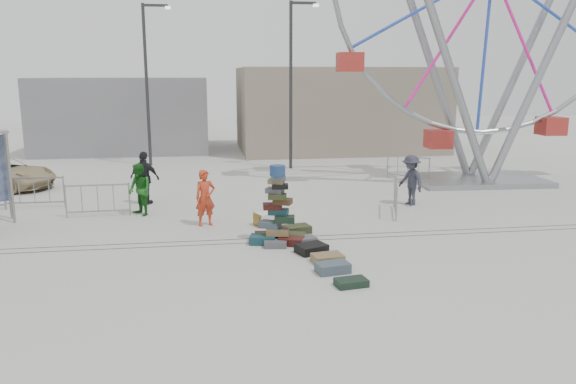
{
  "coord_description": "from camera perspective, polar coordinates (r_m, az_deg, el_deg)",
  "views": [
    {
      "loc": [
        -1.26,
        -14.32,
        4.57
      ],
      "look_at": [
        1.18,
        1.84,
        1.15
      ],
      "focal_mm": 35.0,
      "sensor_mm": 36.0,
      "label": 1
    }
  ],
  "objects": [
    {
      "name": "lamp_post_right",
      "position": [
        27.67,
        0.48,
        11.63
      ],
      "size": [
        1.41,
        0.25,
        8.0
      ],
      "color": "#2D2D30",
      "rests_on": "ground"
    },
    {
      "name": "pedestrian_grey",
      "position": [
        20.43,
        12.37,
        1.18
      ],
      "size": [
        1.0,
        1.31,
        1.79
      ],
      "primitive_type": "imported",
      "rotation": [
        0.0,
        0.0,
        -1.25
      ],
      "color": "#282A36",
      "rests_on": "ground"
    },
    {
      "name": "steamer_trunk",
      "position": [
        17.43,
        -1.97,
        -2.72
      ],
      "size": [
        0.96,
        0.75,
        0.39
      ],
      "primitive_type": "cube",
      "rotation": [
        0.0,
        0.0,
        0.36
      ],
      "color": "silver",
      "rests_on": "ground"
    },
    {
      "name": "track_line_far",
      "position": [
        16.04,
        -3.74,
        -4.75
      ],
      "size": [
        40.0,
        0.04,
        0.01
      ],
      "primitive_type": "cube",
      "color": "#47443F",
      "rests_on": "ground"
    },
    {
      "name": "building_right",
      "position": [
        35.36,
        5.0,
        8.41
      ],
      "size": [
        12.0,
        8.0,
        5.0
      ],
      "primitive_type": "cube",
      "color": "gray",
      "rests_on": "ground"
    },
    {
      "name": "barricade_wheel_back",
      "position": [
        25.34,
        12.08,
        2.42
      ],
      "size": [
        1.45,
        1.52,
        1.1
      ],
      "primitive_type": null,
      "rotation": [
        0.0,
        0.0,
        -0.81
      ],
      "color": "gray",
      "rests_on": "ground"
    },
    {
      "name": "row_case_1",
      "position": [
        15.52,
        1.62,
        -4.93
      ],
      "size": [
        0.75,
        0.64,
        0.2
      ],
      "primitive_type": "cube",
      "rotation": [
        0.0,
        0.0,
        0.28
      ],
      "color": "#53555A",
      "rests_on": "ground"
    },
    {
      "name": "row_case_5",
      "position": [
        12.6,
        6.45,
        -9.12
      ],
      "size": [
        0.76,
        0.54,
        0.16
      ],
      "primitive_type": "cube",
      "rotation": [
        0.0,
        0.0,
        0.15
      ],
      "color": "black",
      "rests_on": "ground"
    },
    {
      "name": "parked_suv",
      "position": [
        25.77,
        -27.11,
        1.7
      ],
      "size": [
        4.96,
        3.81,
        1.25
      ],
      "primitive_type": "imported",
      "rotation": [
        0.0,
        0.0,
        1.13
      ],
      "color": "tan",
      "rests_on": "ground"
    },
    {
      "name": "pedestrian_green",
      "position": [
        19.1,
        -14.85,
        0.23
      ],
      "size": [
        1.02,
        1.06,
        1.73
      ],
      "primitive_type": "imported",
      "rotation": [
        0.0,
        0.0,
        -0.96
      ],
      "color": "#165B18",
      "rests_on": "ground"
    },
    {
      "name": "building_left",
      "position": [
        36.71,
        -16.13,
        7.65
      ],
      "size": [
        10.0,
        8.0,
        4.4
      ],
      "primitive_type": "cube",
      "color": "gray",
      "rests_on": "ground"
    },
    {
      "name": "ground",
      "position": [
        15.09,
        -3.41,
        -5.84
      ],
      "size": [
        90.0,
        90.0,
        0.0
      ],
      "primitive_type": "plane",
      "color": "#9E9E99",
      "rests_on": "ground"
    },
    {
      "name": "track_line_near",
      "position": [
        15.66,
        -3.62,
        -5.16
      ],
      "size": [
        40.0,
        0.04,
        0.01
      ],
      "primitive_type": "cube",
      "color": "#47443F",
      "rests_on": "ground"
    },
    {
      "name": "pedestrian_black",
      "position": [
        20.71,
        -14.35,
        1.39
      ],
      "size": [
        1.21,
        0.87,
        1.91
      ],
      "primitive_type": "imported",
      "rotation": [
        0.0,
        0.0,
        2.74
      ],
      "color": "black",
      "rests_on": "ground"
    },
    {
      "name": "row_case_0",
      "position": [
        16.55,
        0.87,
        -3.8
      ],
      "size": [
        0.9,
        0.7,
        0.23
      ],
      "primitive_type": "cube",
      "rotation": [
        0.0,
        0.0,
        0.25
      ],
      "color": "#32391C",
      "rests_on": "ground"
    },
    {
      "name": "suitcase_tower",
      "position": [
        15.51,
        -1.06,
        -2.98
      ],
      "size": [
        1.67,
        1.39,
        2.18
      ],
      "rotation": [
        0.0,
        0.0,
        -0.29
      ],
      "color": "#173F47",
      "rests_on": "ground"
    },
    {
      "name": "row_case_4",
      "position": [
        13.36,
        4.58,
        -7.67
      ],
      "size": [
        0.85,
        0.6,
        0.24
      ],
      "primitive_type": "cube",
      "rotation": [
        0.0,
        0.0,
        0.17
      ],
      "color": "#42535F",
      "rests_on": "ground"
    },
    {
      "name": "row_case_2",
      "position": [
        14.75,
        2.4,
        -5.77
      ],
      "size": [
        0.92,
        0.81,
        0.23
      ],
      "primitive_type": "cube",
      "rotation": [
        0.0,
        0.0,
        0.38
      ],
      "color": "black",
      "rests_on": "ground"
    },
    {
      "name": "barricade_dummy_c",
      "position": [
        19.38,
        -18.76,
        -0.8
      ],
      "size": [
        2.0,
        0.17,
        1.1
      ],
      "primitive_type": null,
      "rotation": [
        0.0,
        0.0,
        0.03
      ],
      "color": "gray",
      "rests_on": "ground"
    },
    {
      "name": "barricade_wheel_front",
      "position": [
        19.07,
        10.86,
        -0.57
      ],
      "size": [
        0.7,
        1.94,
        1.1
      ],
      "primitive_type": null,
      "rotation": [
        0.0,
        0.0,
        1.27
      ],
      "color": "gray",
      "rests_on": "ground"
    },
    {
      "name": "lamp_post_left",
      "position": [
        29.44,
        -14.01,
        11.3
      ],
      "size": [
        1.41,
        0.25,
        8.0
      ],
      "color": "#2D2D30",
      "rests_on": "ground"
    },
    {
      "name": "row_case_3",
      "position": [
        14.07,
        4.04,
        -6.73
      ],
      "size": [
        0.82,
        0.64,
        0.2
      ],
      "primitive_type": "cube",
      "rotation": [
        0.0,
        0.0,
        0.16
      ],
      "color": "olive",
      "rests_on": "ground"
    },
    {
      "name": "barricade_dummy_b",
      "position": [
        21.52,
        -24.37,
        -0.02
      ],
      "size": [
        2.0,
        0.13,
        1.1
      ],
      "primitive_type": null,
      "rotation": [
        0.0,
        0.0,
        -0.02
      ],
      "color": "gray",
      "rests_on": "ground"
    },
    {
      "name": "pedestrian_red",
      "position": [
        17.4,
        -8.41,
        -0.59
      ],
      "size": [
        0.73,
        0.59,
        1.74
      ],
      "primitive_type": "imported",
      "rotation": [
        0.0,
        0.0,
        0.31
      ],
      "color": "#B6331A",
      "rests_on": "ground"
    }
  ]
}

